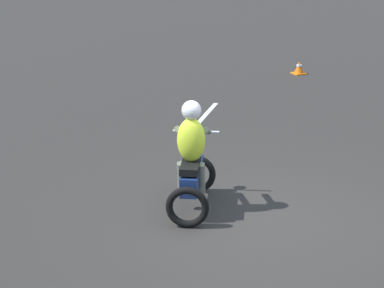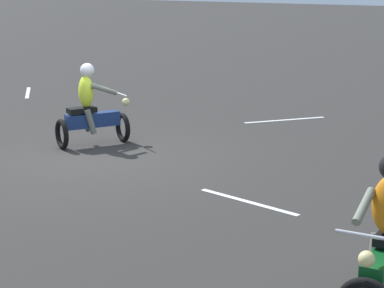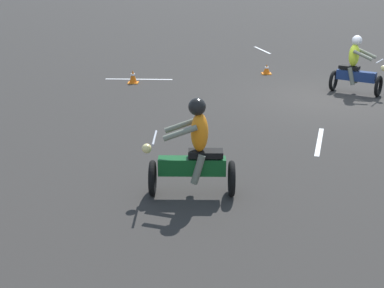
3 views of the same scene
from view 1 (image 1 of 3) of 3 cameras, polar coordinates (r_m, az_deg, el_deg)
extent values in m
plane|color=#2D2B28|center=(10.63, 4.87, -5.85)|extent=(120.00, 120.00, 0.00)
torus|color=black|center=(11.47, 0.33, -2.30)|extent=(0.39, 0.57, 0.60)
torus|color=black|center=(10.27, -0.37, -4.85)|extent=(0.39, 0.57, 0.60)
cube|color=navy|center=(10.78, 0.00, -2.42)|extent=(1.07, 0.77, 0.28)
cube|color=black|center=(10.50, -0.12, -1.72)|extent=(0.61, 0.51, 0.10)
cylinder|color=silver|center=(11.19, 0.31, 0.96)|extent=(0.39, 0.62, 0.04)
sphere|color=#F2E08C|center=(11.37, 0.37, 0.29)|extent=(0.22, 0.22, 0.16)
ellipsoid|color=#D8F233|center=(10.48, -0.07, 0.31)|extent=(0.45, 0.49, 0.64)
cylinder|color=slate|center=(10.73, 1.16, 1.03)|extent=(0.52, 0.36, 0.27)
cylinder|color=slate|center=(10.77, -0.96, 1.09)|extent=(0.52, 0.36, 0.27)
cylinder|color=slate|center=(10.68, 0.69, -2.64)|extent=(0.27, 0.23, 0.51)
cylinder|color=slate|center=(10.71, -0.80, -2.58)|extent=(0.27, 0.23, 0.51)
sphere|color=white|center=(10.40, -0.04, 2.58)|extent=(0.38, 0.38, 0.28)
cube|color=orange|center=(19.50, 8.13, 5.35)|extent=(0.32, 0.32, 0.03)
cone|color=orange|center=(19.47, 8.15, 5.82)|extent=(0.24, 0.24, 0.29)
cylinder|color=white|center=(19.46, 8.16, 5.94)|extent=(0.13, 0.13, 0.05)
cube|color=silver|center=(15.58, 0.98, 2.18)|extent=(1.63, 1.40, 0.01)
camera|label=2|loc=(13.57, 75.07, 0.96)|focal=70.00mm
camera|label=3|loc=(20.14, 51.45, 9.92)|focal=50.00mm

